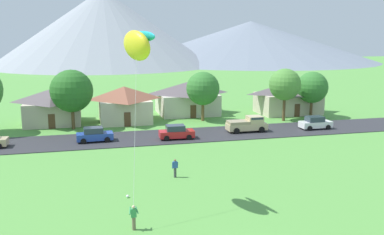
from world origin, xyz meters
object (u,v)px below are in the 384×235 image
tree_near_left (72,91)px  tree_far_right (312,87)px  house_leftmost (187,97)px  tree_left_of_center (203,89)px  house_rightmost (125,103)px  parked_car_red_west_end (176,132)px  house_left_center (288,97)px  watcher_person (175,168)px  kite_flyer_with_kite (137,47)px  soccer_ball (128,196)px  tree_right_of_center (285,85)px  parked_car_white_east_end (315,123)px  parked_car_blue_mid_west (94,135)px  pickup_truck_sand_west_side (248,124)px  house_right_center (53,105)px

tree_near_left → tree_far_right: size_ratio=1.14×
house_leftmost → tree_left_of_center: tree_left_of_center is taller
house_rightmost → parked_car_red_west_end: (5.01, -12.54, -1.79)m
house_left_center → tree_left_of_center: (-14.97, -2.79, 2.20)m
watcher_person → kite_flyer_with_kite: bearing=-124.5°
watcher_person → soccer_ball: watcher_person is taller
house_left_center → parked_car_red_west_end: size_ratio=2.37×
tree_near_left → tree_right_of_center: 29.96m
house_left_center → parked_car_white_east_end: 12.22m
tree_right_of_center → house_leftmost: bearing=143.7°
house_left_center → parked_car_white_east_end: size_ratio=2.41×
tree_far_right → watcher_person: 34.73m
house_rightmost → parked_car_blue_mid_west: (-4.63, -11.48, -1.79)m
tree_left_of_center → parked_car_blue_mid_west: bearing=-150.0°
pickup_truck_sand_west_side → parked_car_white_east_end: bearing=-4.0°
house_right_center → tree_far_right: (38.03, -4.72, 2.00)m
house_left_center → parked_car_white_east_end: bearing=-99.0°
parked_car_red_west_end → soccer_ball: (-7.61, -17.62, -0.75)m
house_leftmost → tree_near_left: 19.16m
house_leftmost → kite_flyer_with_kite: bearing=-108.6°
house_leftmost → house_rightmost: size_ratio=1.20×
house_leftmost → tree_far_right: size_ratio=1.40×
tree_far_right → parked_car_white_east_end: bearing=-115.6°
parked_car_white_east_end → pickup_truck_sand_west_side: pickup_truck_sand_west_side is taller
house_left_center → tree_left_of_center: size_ratio=1.41×
tree_left_of_center → tree_far_right: (16.89, -1.23, -0.20)m
tree_right_of_center → kite_flyer_with_kite: size_ratio=0.60×
tree_left_of_center → parked_car_white_east_end: tree_left_of_center is taller
tree_left_of_center → tree_right_of_center: size_ratio=0.94×
parked_car_red_west_end → watcher_person: 14.10m
parked_car_blue_mid_west → soccer_ball: size_ratio=17.79×
kite_flyer_with_kite → tree_far_right: bearing=43.4°
soccer_ball → tree_left_of_center: bearing=63.7°
house_rightmost → tree_far_right: bearing=-7.4°
parked_car_blue_mid_west → tree_near_left: bearing=107.9°
tree_near_left → tree_far_right: (35.22, -0.12, -0.56)m
parked_car_blue_mid_west → house_leftmost: bearing=46.0°
tree_far_right → tree_near_left: bearing=179.8°
parked_car_white_east_end → soccer_ball: (-26.81, -18.60, -0.75)m
house_left_center → tree_far_right: 4.88m
tree_right_of_center → watcher_person: bearing=-134.5°
tree_near_left → soccer_ball: (4.60, -26.66, -5.02)m
tree_left_of_center → parked_car_white_east_end: 16.44m
parked_car_white_east_end → pickup_truck_sand_west_side: (-9.39, 0.65, 0.19)m
tree_right_of_center → pickup_truck_sand_west_side: tree_right_of_center is taller
house_left_center → tree_near_left: 33.63m
house_left_center → pickup_truck_sand_west_side: (-11.28, -11.30, -1.52)m
tree_far_right → tree_right_of_center: bearing=-163.5°
house_right_center → house_rightmost: (10.02, -1.09, 0.08)m
tree_left_of_center → tree_far_right: size_ratio=1.03×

